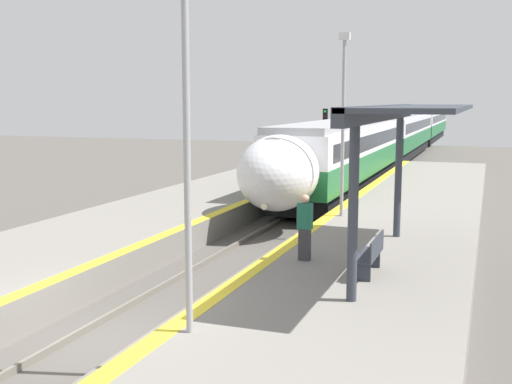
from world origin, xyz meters
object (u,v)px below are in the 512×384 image
(lamppost_mid, at_px, (343,114))
(lamppost_near, at_px, (187,129))
(train, at_px, (400,133))
(person_waiting, at_px, (305,226))
(platform_bench, at_px, (372,254))
(railway_signal, at_px, (325,136))

(lamppost_mid, bearing_deg, lamppost_near, -90.00)
(lamppost_near, height_order, lamppost_mid, same)
(train, xyz_separation_m, lamppost_near, (2.30, -43.78, 2.16))
(person_waiting, xyz_separation_m, lamppost_near, (-0.49, -5.47, 2.62))
(train, distance_m, lamppost_mid, 32.12)
(lamppost_mid, bearing_deg, person_waiting, -85.59)
(lamppost_near, xyz_separation_m, lamppost_mid, (0.00, 11.82, 0.00))
(platform_bench, bearing_deg, person_waiting, 157.62)
(person_waiting, bearing_deg, lamppost_near, -95.11)
(railway_signal, relative_size, lamppost_near, 0.70)
(railway_signal, bearing_deg, lamppost_near, -80.46)
(platform_bench, relative_size, railway_signal, 0.39)
(person_waiting, relative_size, lamppost_near, 0.27)
(person_waiting, bearing_deg, lamppost_mid, 94.41)
(person_waiting, distance_m, railway_signal, 24.06)
(lamppost_near, bearing_deg, railway_signal, 99.54)
(lamppost_near, bearing_deg, lamppost_mid, 90.00)
(platform_bench, xyz_separation_m, person_waiting, (-1.78, 0.73, 0.37))
(platform_bench, distance_m, person_waiting, 1.96)
(railway_signal, xyz_separation_m, lamppost_near, (4.86, -28.92, 1.70))
(train, distance_m, railway_signal, 15.09)
(train, bearing_deg, lamppost_near, -86.99)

